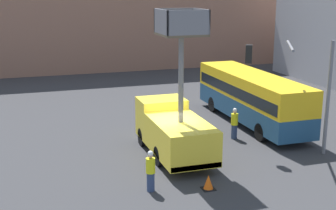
{
  "coord_description": "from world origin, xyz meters",
  "views": [
    {
      "loc": [
        -6.92,
        -20.44,
        8.11
      ],
      "look_at": [
        0.08,
        1.09,
        2.38
      ],
      "focal_mm": 50.0,
      "sensor_mm": 36.0,
      "label": 1
    }
  ],
  "objects_px": {
    "utility_truck": "(174,127)",
    "road_worker_near_truck": "(151,171)",
    "city_bus": "(251,95)",
    "traffic_cone_near_truck": "(208,183)",
    "traffic_light_pole": "(298,76)",
    "road_worker_directing": "(234,124)"
  },
  "relations": [
    {
      "from": "city_bus",
      "to": "road_worker_near_truck",
      "type": "relative_size",
      "value": 6.04
    },
    {
      "from": "road_worker_near_truck",
      "to": "traffic_cone_near_truck",
      "type": "bearing_deg",
      "value": 160.33
    },
    {
      "from": "city_bus",
      "to": "road_worker_near_truck",
      "type": "height_order",
      "value": "city_bus"
    },
    {
      "from": "utility_truck",
      "to": "road_worker_near_truck",
      "type": "xyz_separation_m",
      "value": [
        -2.2,
        -3.59,
        -0.63
      ]
    },
    {
      "from": "road_worker_directing",
      "to": "city_bus",
      "type": "bearing_deg",
      "value": 67.96
    },
    {
      "from": "utility_truck",
      "to": "traffic_light_pole",
      "type": "relative_size",
      "value": 1.27
    },
    {
      "from": "utility_truck",
      "to": "traffic_cone_near_truck",
      "type": "height_order",
      "value": "utility_truck"
    },
    {
      "from": "traffic_light_pole",
      "to": "road_worker_directing",
      "type": "distance_m",
      "value": 4.59
    },
    {
      "from": "utility_truck",
      "to": "traffic_light_pole",
      "type": "distance_m",
      "value": 6.56
    },
    {
      "from": "utility_truck",
      "to": "traffic_cone_near_truck",
      "type": "bearing_deg",
      "value": -88.43
    },
    {
      "from": "traffic_cone_near_truck",
      "to": "city_bus",
      "type": "bearing_deg",
      "value": 52.68
    },
    {
      "from": "road_worker_near_truck",
      "to": "road_worker_directing",
      "type": "distance_m",
      "value": 8.09
    },
    {
      "from": "traffic_cone_near_truck",
      "to": "traffic_light_pole",
      "type": "bearing_deg",
      "value": 25.99
    },
    {
      "from": "utility_truck",
      "to": "road_worker_directing",
      "type": "height_order",
      "value": "utility_truck"
    },
    {
      "from": "road_worker_near_truck",
      "to": "utility_truck",
      "type": "bearing_deg",
      "value": -127.34
    },
    {
      "from": "city_bus",
      "to": "traffic_cone_near_truck",
      "type": "xyz_separation_m",
      "value": [
        -6.19,
        -8.12,
        -1.5
      ]
    },
    {
      "from": "utility_truck",
      "to": "traffic_light_pole",
      "type": "height_order",
      "value": "utility_truck"
    },
    {
      "from": "road_worker_directing",
      "to": "traffic_light_pole",
      "type": "bearing_deg",
      "value": -34.92
    },
    {
      "from": "traffic_light_pole",
      "to": "road_worker_near_truck",
      "type": "height_order",
      "value": "traffic_light_pole"
    },
    {
      "from": "traffic_light_pole",
      "to": "traffic_cone_near_truck",
      "type": "bearing_deg",
      "value": -154.01
    },
    {
      "from": "road_worker_directing",
      "to": "traffic_cone_near_truck",
      "type": "height_order",
      "value": "road_worker_directing"
    },
    {
      "from": "utility_truck",
      "to": "city_bus",
      "type": "bearing_deg",
      "value": 32.15
    }
  ]
}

